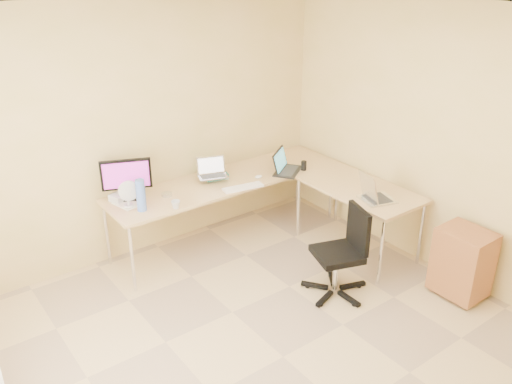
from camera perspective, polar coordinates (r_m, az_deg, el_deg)
floor at (r=4.49m, az=2.91°, el=-17.12°), size 4.50×4.50×0.00m
ceiling at (r=3.38m, az=3.89°, el=17.98°), size 4.50×4.50×0.00m
wall_back at (r=5.53m, az=-11.84°, el=6.33°), size 4.50×0.00×4.50m
wall_right at (r=5.26m, az=21.24°, el=4.18°), size 0.00×4.50×4.50m
desk_main at (r=5.89m, az=-3.01°, el=-1.88°), size 2.65×0.70×0.73m
desk_return at (r=5.79m, az=10.68°, el=-2.81°), size 0.70×1.30×0.73m
monitor at (r=5.34m, az=-13.61°, el=1.33°), size 0.51×0.33×0.41m
book_stack at (r=5.83m, az=-4.50°, el=2.05°), size 0.32×0.38×0.05m
laptop_center at (r=5.63m, az=-4.65°, el=2.56°), size 0.37×0.32×0.20m
laptop_black at (r=5.88m, az=3.41°, el=3.27°), size 0.48×0.45×0.24m
keyboard at (r=5.50m, az=-1.40°, el=0.50°), size 0.44×0.19×0.02m
mouse at (r=5.74m, az=0.26°, el=1.64°), size 0.09×0.06×0.03m
mug at (r=5.12m, az=-8.54°, el=-1.33°), size 0.10×0.10×0.08m
cd_stack at (r=5.41m, az=-9.48°, el=-0.26°), size 0.14×0.14×0.03m
water_bottle at (r=5.10m, az=-12.16°, el=-0.33°), size 0.11×0.11×0.31m
papers at (r=5.31m, az=-13.58°, el=-1.25°), size 0.23×0.29×0.01m
white_box at (r=5.41m, az=-14.24°, el=-0.46°), size 0.23×0.20×0.07m
desk_fan at (r=5.21m, az=-13.50°, el=-0.28°), size 0.23×0.23×0.25m
black_cup at (r=5.97m, az=5.11°, el=2.81°), size 0.08×0.08×0.10m
laptop_return at (r=5.33m, az=12.90°, el=0.33°), size 0.43×0.37×0.24m
office_chair at (r=4.97m, az=8.67°, el=-5.75°), size 0.66×0.66×0.87m
cabinet at (r=5.30m, az=21.12°, el=-6.96°), size 0.37×0.46×0.64m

